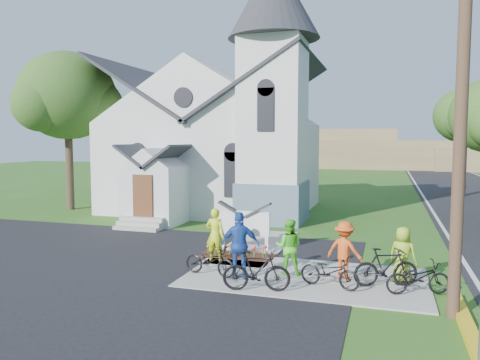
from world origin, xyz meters
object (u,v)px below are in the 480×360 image
(church_sign, at_px, (245,224))
(cyclist_2, at_px, (240,245))
(bike_0, at_px, (210,261))
(bike_1, at_px, (256,271))
(bike_2, at_px, (330,272))
(cyclist_1, at_px, (289,247))
(cyclist_0, at_px, (215,234))
(cyclist_3, at_px, (345,250))
(cyclist_4, at_px, (403,255))
(bike_4, at_px, (418,278))
(bike_3, at_px, (386,267))
(utility_pole, at_px, (466,82))

(church_sign, bearing_deg, cyclist_2, -75.24)
(bike_0, bearing_deg, cyclist_2, -78.79)
(bike_1, relative_size, bike_2, 1.07)
(bike_1, bearing_deg, cyclist_1, -27.42)
(cyclist_0, distance_m, cyclist_3, 4.39)
(cyclist_1, xyz_separation_m, cyclist_4, (3.26, 0.18, -0.04))
(cyclist_0, relative_size, bike_4, 1.04)
(bike_2, bearing_deg, cyclist_4, -44.20)
(church_sign, distance_m, bike_3, 5.81)
(cyclist_0, height_order, cyclist_4, cyclist_0)
(church_sign, height_order, bike_2, church_sign)
(cyclist_1, distance_m, bike_4, 3.73)
(bike_1, distance_m, bike_4, 4.25)
(bike_3, bearing_deg, bike_4, -138.79)
(cyclist_0, xyz_separation_m, bike_3, (5.49, -1.21, -0.34))
(cyclist_3, bearing_deg, church_sign, -13.66)
(church_sign, height_order, bike_4, church_sign)
(utility_pole, relative_size, bike_2, 5.85)
(utility_pole, xyz_separation_m, bike_4, (-0.76, 1.33, -4.90))
(cyclist_3, bearing_deg, cyclist_2, 37.34)
(cyclist_0, bearing_deg, bike_0, 102.31)
(church_sign, distance_m, cyclist_2, 3.55)
(bike_0, relative_size, bike_4, 1.00)
(bike_1, bearing_deg, utility_pole, -105.56)
(bike_3, bearing_deg, cyclist_2, 75.50)
(utility_pole, xyz_separation_m, bike_2, (-3.04, 1.19, -4.90))
(cyclist_0, xyz_separation_m, bike_2, (4.02, -1.77, -0.44))
(bike_0, bearing_deg, bike_4, -77.71)
(church_sign, bearing_deg, bike_2, -44.95)
(bike_1, distance_m, bike_3, 3.62)
(bike_1, xyz_separation_m, bike_3, (3.31, 1.45, -0.01))
(utility_pole, distance_m, cyclist_3, 5.72)
(cyclist_2, relative_size, cyclist_4, 1.23)
(cyclist_3, relative_size, bike_4, 0.99)
(cyclist_0, distance_m, cyclist_2, 2.20)
(utility_pole, xyz_separation_m, cyclist_0, (-7.06, 2.96, -4.46))
(utility_pole, distance_m, bike_4, 5.14)
(bike_0, distance_m, bike_3, 5.05)
(bike_1, height_order, bike_3, bike_1)
(cyclist_1, bearing_deg, cyclist_0, -23.28)
(church_sign, height_order, bike_1, church_sign)
(bike_2, height_order, bike_4, same)
(church_sign, bearing_deg, bike_3, -30.60)
(bike_0, height_order, cyclist_2, cyclist_2)
(bike_2, bearing_deg, cyclist_3, -1.28)
(cyclist_0, relative_size, cyclist_1, 1.06)
(bike_3, bearing_deg, bike_2, 89.63)
(church_sign, distance_m, cyclist_1, 3.37)
(cyclist_2, bearing_deg, bike_0, -17.61)
(cyclist_2, bearing_deg, utility_pole, 150.35)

